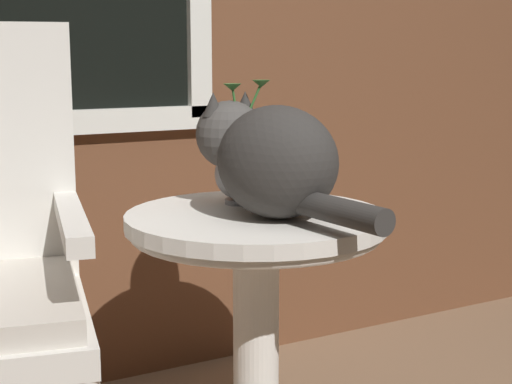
% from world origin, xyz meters
% --- Properties ---
extents(wicker_side_table, '(0.62, 0.62, 0.64)m').
position_xyz_m(wicker_side_table, '(0.10, 0.19, 0.44)').
color(wicker_side_table, silver).
rests_on(wicker_side_table, ground_plane).
extents(cat, '(0.28, 0.63, 0.28)m').
position_xyz_m(cat, '(0.12, 0.15, 0.78)').
color(cat, '#33302D').
rests_on(cat, wicker_side_table).
extents(pewter_vase_with_ivy, '(0.13, 0.12, 0.31)m').
position_xyz_m(pewter_vase_with_ivy, '(0.13, 0.31, 0.73)').
color(pewter_vase_with_ivy, gray).
rests_on(pewter_vase_with_ivy, wicker_side_table).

